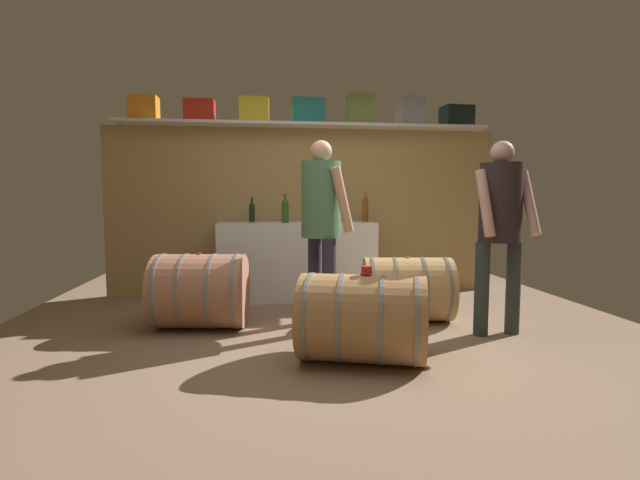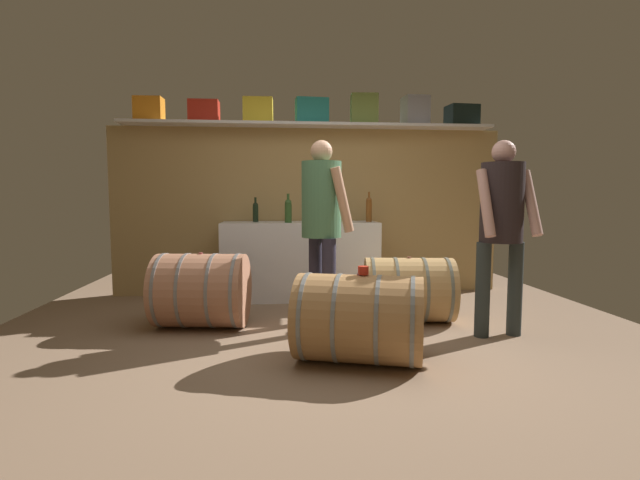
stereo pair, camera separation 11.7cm
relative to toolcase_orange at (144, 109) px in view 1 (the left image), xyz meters
name	(u,v)px [view 1 (the left image)]	position (x,y,z in m)	size (l,w,h in m)	color
ground_plane	(323,332)	(1.82, -1.57, -2.16)	(5.86, 7.79, 0.02)	#896C54
back_wall_panel	(305,212)	(1.82, 0.15, -1.16)	(4.66, 0.10, 1.99)	tan
high_shelf_board	(306,125)	(1.82, 0.00, -0.15)	(4.29, 0.40, 0.03)	silver
toolcase_orange	(144,109)	(0.00, 0.00, 0.00)	(0.31, 0.21, 0.27)	orange
toolcase_red	(200,111)	(0.61, 0.00, -0.01)	(0.33, 0.22, 0.25)	red
toolcase_yellow	(254,110)	(1.22, 0.00, 0.01)	(0.33, 0.22, 0.29)	yellow
toolcase_teal	(308,111)	(1.84, 0.00, 0.01)	(0.37, 0.18, 0.30)	#207F7B
toolcase_olive	(360,110)	(2.46, 0.00, 0.04)	(0.31, 0.21, 0.35)	olive
toolcase_grey	(411,112)	(3.07, 0.00, 0.03)	(0.28, 0.26, 0.34)	gray
toolcase_black	(457,117)	(3.65, 0.00, -0.01)	(0.35, 0.27, 0.25)	black
work_cabinet	(297,260)	(1.69, -0.19, -1.71)	(1.78, 0.56, 0.89)	white
wine_bottle_amber	(365,209)	(2.48, -0.22, -1.12)	(0.07, 0.07, 0.35)	brown
wine_bottle_dark	(252,211)	(1.18, -0.11, -1.15)	(0.06, 0.06, 0.28)	black
wine_bottle_green	(285,210)	(1.55, -0.33, -1.13)	(0.08, 0.08, 0.32)	#315627
wine_glass	(284,213)	(1.56, 0.00, -1.18)	(0.07, 0.07, 0.13)	white
wine_barrel_near	(362,318)	(2.00, -2.36, -1.84)	(1.02, 0.84, 0.63)	#A77746
wine_barrel_far	(200,291)	(0.75, -1.32, -1.82)	(0.87, 0.75, 0.67)	#AF7456
wine_barrel_flank	(407,289)	(2.65, -1.31, -1.85)	(0.88, 0.69, 0.61)	tan
tasting_cup	(367,270)	(2.02, -2.36, -1.50)	(0.07, 0.07, 0.06)	red
winemaker_pouring	(500,217)	(3.28, -1.84, -1.15)	(0.50, 0.42, 1.63)	#2B3333
visitor_tasting	(322,213)	(1.83, -1.40, -1.13)	(0.45, 0.54, 1.67)	#292739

